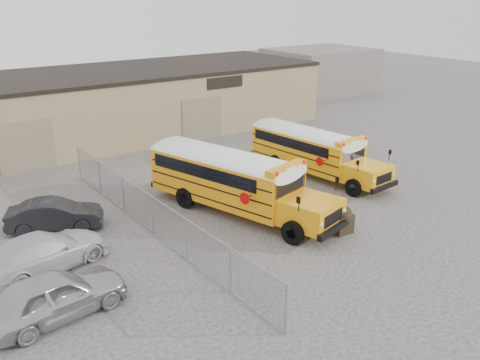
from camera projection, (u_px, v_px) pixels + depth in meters
ground at (301, 224)px, 24.55m from camera, size 120.00×120.00×0.00m
warehouse at (119, 102)px, 39.04m from camera, size 30.20×10.20×4.67m
chainlink_fence at (152, 215)px, 23.25m from camera, size 0.07×18.07×1.81m
distant_building_right at (320, 70)px, 55.33m from camera, size 10.00×8.00×4.40m
school_bus_left at (147, 154)px, 29.08m from camera, size 5.04×10.47×2.98m
school_bus_right at (249, 130)px, 34.57m from camera, size 3.10×9.29×2.67m
tarp_bundle at (342, 218)px, 23.49m from camera, size 0.95×0.95×1.30m
car_silver at (54, 295)px, 17.32m from camera, size 4.96×2.52×1.62m
car_white at (43, 252)px, 20.30m from camera, size 5.47×3.27×1.48m
car_dark at (55, 215)px, 23.81m from camera, size 4.38×3.01×1.37m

